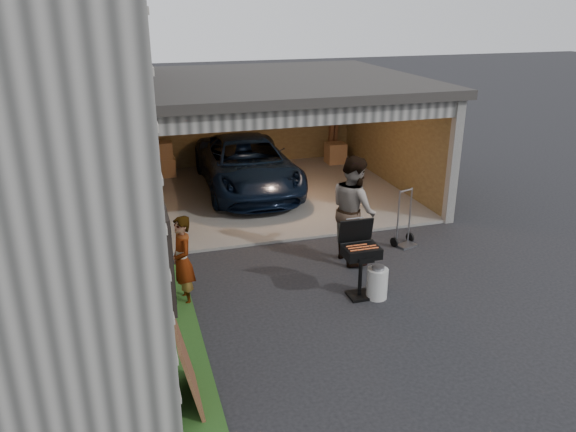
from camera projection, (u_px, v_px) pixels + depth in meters
name	position (u px, v px, depth m)	size (l,w,h in m)	color
ground	(344.00, 335.00, 8.21)	(80.00, 80.00, 0.00)	black
groundcover_strip	(200.00, 408.00, 6.70)	(0.50, 8.00, 0.06)	#193814
garage	(271.00, 118.00, 13.82)	(6.80, 6.30, 2.90)	#605E59
minivan	(247.00, 167.00, 14.18)	(2.17, 4.71, 1.31)	black
woman	(182.00, 261.00, 8.84)	(0.54, 0.36, 1.49)	#A8BED3
man	(353.00, 209.00, 10.30)	(0.97, 0.76, 2.01)	#4B2C1D
bbq_grill	(360.00, 254.00, 9.04)	(0.58, 0.51, 1.29)	black
propane_tank	(377.00, 283.00, 9.17)	(0.34, 0.34, 0.52)	silver
plywood_panel	(188.00, 367.00, 6.66)	(0.04, 0.93, 1.04)	#502A1B
hand_truck	(404.00, 235.00, 11.16)	(0.51, 0.46, 1.17)	slate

